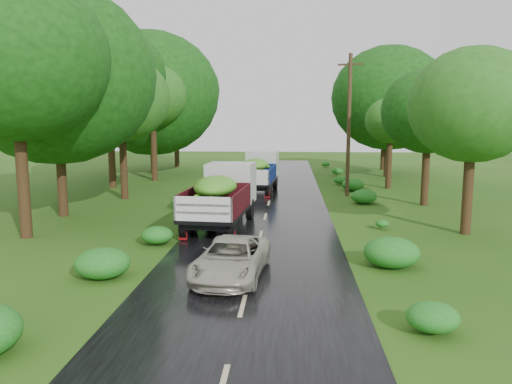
# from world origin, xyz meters

# --- Properties ---
(ground) EXTENTS (120.00, 120.00, 0.00)m
(ground) POSITION_xyz_m (0.00, 0.00, 0.00)
(ground) COLOR #1E4A0F
(ground) RESTS_ON ground
(road) EXTENTS (6.50, 80.00, 0.02)m
(road) POSITION_xyz_m (0.00, 5.00, 0.01)
(road) COLOR black
(road) RESTS_ON ground
(road_lines) EXTENTS (0.12, 69.60, 0.00)m
(road_lines) POSITION_xyz_m (0.00, 6.00, 0.02)
(road_lines) COLOR #BFB78C
(road_lines) RESTS_ON road
(truck_near) EXTENTS (2.79, 6.66, 2.73)m
(truck_near) POSITION_xyz_m (-1.84, 9.69, 1.55)
(truck_near) COLOR black
(truck_near) RESTS_ON ground
(truck_far) EXTENTS (2.64, 6.32, 2.59)m
(truck_far) POSITION_xyz_m (-0.88, 20.56, 1.47)
(truck_far) COLOR black
(truck_far) RESTS_ON ground
(car) EXTENTS (2.38, 4.45, 1.19)m
(car) POSITION_xyz_m (-0.57, 2.36, 0.61)
(car) COLOR #B3B19F
(car) RESTS_ON road
(utility_pole) EXTENTS (1.51, 0.56, 8.83)m
(utility_pole) POSITION_xyz_m (4.85, 19.16, 4.55)
(utility_pole) COLOR #382616
(utility_pole) RESTS_ON ground
(trees_left) EXTENTS (6.17, 34.18, 9.65)m
(trees_left) POSITION_xyz_m (-10.30, 22.68, 7.05)
(trees_left) COLOR black
(trees_left) RESTS_ON ground
(trees_right) EXTENTS (4.84, 29.92, 8.48)m
(trees_right) POSITION_xyz_m (9.13, 24.16, 5.76)
(trees_right) COLOR black
(trees_right) RESTS_ON ground
(shrubs) EXTENTS (11.90, 44.00, 0.70)m
(shrubs) POSITION_xyz_m (0.00, 14.00, 0.35)
(shrubs) COLOR #165D1A
(shrubs) RESTS_ON ground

